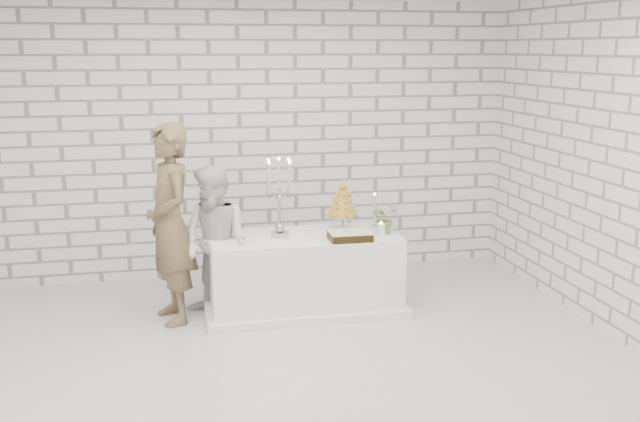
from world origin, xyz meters
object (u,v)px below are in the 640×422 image
(croquembouche, at_px, (343,206))
(candelabra, at_px, (279,197))
(groom, at_px, (170,224))
(cake_table, at_px, (304,273))
(bride, at_px, (215,243))

(croquembouche, bearing_deg, candelabra, -169.15)
(candelabra, xyz_separation_m, croquembouche, (0.64, 0.12, -0.14))
(groom, bearing_deg, cake_table, 75.16)
(cake_table, xyz_separation_m, croquembouche, (0.41, 0.12, 0.61))
(cake_table, relative_size, groom, 0.97)
(croquembouche, bearing_deg, cake_table, -163.69)
(candelabra, relative_size, croquembouche, 1.59)
(cake_table, relative_size, croquembouche, 3.77)
(cake_table, height_order, candelabra, candelabra)
(cake_table, relative_size, candelabra, 2.37)
(groom, distance_m, candelabra, 1.03)
(groom, bearing_deg, candelabra, 75.07)
(groom, bearing_deg, croquembouche, 79.17)
(groom, relative_size, bride, 1.28)
(cake_table, bearing_deg, croquembouche, 16.31)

